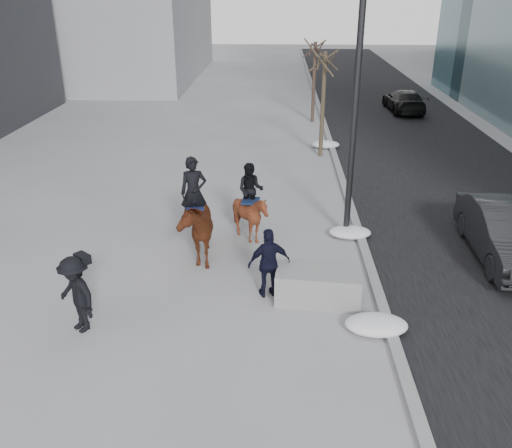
{
  "coord_description": "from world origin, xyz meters",
  "views": [
    {
      "loc": [
        0.49,
        -11.0,
        6.93
      ],
      "look_at": [
        0.0,
        1.2,
        1.5
      ],
      "focal_mm": 38.0,
      "sensor_mm": 36.0,
      "label": 1
    }
  ],
  "objects_px": {
    "mounted_right": "(250,211)",
    "mounted_left": "(194,222)",
    "planter": "(318,286)",
    "car_near": "(506,233)"
  },
  "relations": [
    {
      "from": "mounted_right",
      "to": "planter",
      "type": "bearing_deg",
      "value": -61.72
    },
    {
      "from": "mounted_right",
      "to": "mounted_left",
      "type": "bearing_deg",
      "value": -141.41
    },
    {
      "from": "planter",
      "to": "mounted_left",
      "type": "height_order",
      "value": "mounted_left"
    },
    {
      "from": "planter",
      "to": "car_near",
      "type": "height_order",
      "value": "car_near"
    },
    {
      "from": "car_near",
      "to": "mounted_right",
      "type": "height_order",
      "value": "mounted_right"
    },
    {
      "from": "car_near",
      "to": "mounted_left",
      "type": "relative_size",
      "value": 1.62
    },
    {
      "from": "planter",
      "to": "car_near",
      "type": "distance_m",
      "value": 5.76
    },
    {
      "from": "planter",
      "to": "mounted_right",
      "type": "height_order",
      "value": "mounted_right"
    },
    {
      "from": "mounted_left",
      "to": "mounted_right",
      "type": "height_order",
      "value": "mounted_left"
    },
    {
      "from": "mounted_right",
      "to": "car_near",
      "type": "bearing_deg",
      "value": -7.13
    }
  ]
}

